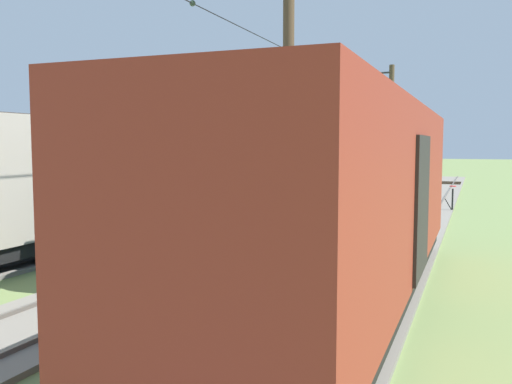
# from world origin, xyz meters

# --- Properties ---
(ground_plane) EXTENTS (220.00, 220.00, 0.00)m
(ground_plane) POSITION_xyz_m (0.00, 0.00, 0.00)
(ground_plane) COLOR olive
(track_streetcar_siding) EXTENTS (2.80, 80.00, 0.18)m
(track_streetcar_siding) POSITION_xyz_m (-4.67, -0.31, 0.05)
(track_streetcar_siding) COLOR slate
(track_streetcar_siding) RESTS_ON ground
(track_adjacent_siding) EXTENTS (2.80, 80.00, 0.18)m
(track_adjacent_siding) POSITION_xyz_m (0.00, -0.31, 0.05)
(track_adjacent_siding) COLOR slate
(track_adjacent_siding) RESTS_ON ground
(track_third_siding) EXTENTS (2.80, 80.00, 0.18)m
(track_third_siding) POSITION_xyz_m (4.67, -0.31, 0.05)
(track_third_siding) COLOR slate
(track_third_siding) RESTS_ON ground
(vintage_streetcar) EXTENTS (2.65, 16.81, 5.71)m
(vintage_streetcar) POSITION_xyz_m (0.00, -1.97, 2.26)
(vintage_streetcar) COLOR #1E4C93
(vintage_streetcar) RESTS_ON ground
(boxcar_adjacent) EXTENTS (2.96, 12.98, 3.85)m
(boxcar_adjacent) POSITION_xyz_m (-4.67, 5.18, 2.16)
(boxcar_adjacent) COLOR maroon
(boxcar_adjacent) RESTS_ON ground
(catenary_pole_foreground) EXTENTS (2.88, 0.28, 7.42)m
(catenary_pole_foreground) POSITION_xyz_m (-2.58, -14.86, 3.88)
(catenary_pole_foreground) COLOR #4C3D28
(catenary_pole_foreground) RESTS_ON ground
(catenary_pole_mid_near) EXTENTS (2.88, 0.28, 7.42)m
(catenary_pole_mid_near) POSITION_xyz_m (-2.58, 2.53, 3.88)
(catenary_pole_mid_near) COLOR #4C3D28
(catenary_pole_mid_near) RESTS_ON ground
(overhead_wire_run) EXTENTS (2.67, 38.76, 0.18)m
(overhead_wire_run) POSITION_xyz_m (-0.06, 1.80, 6.88)
(overhead_wire_run) COLOR black
(overhead_wire_run) RESTS_ON ground
(switch_stand) EXTENTS (0.50, 0.30, 1.24)m
(switch_stand) POSITION_xyz_m (-6.02, -11.82, 0.70)
(switch_stand) COLOR black
(switch_stand) RESTS_ON ground
(track_end_bumper) EXTENTS (1.80, 0.60, 0.80)m
(track_end_bumper) POSITION_xyz_m (4.67, -11.43, 0.40)
(track_end_bumper) COLOR #B2A519
(track_end_bumper) RESTS_ON ground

